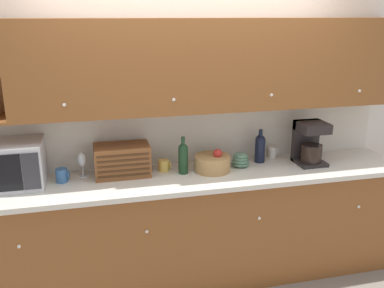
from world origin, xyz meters
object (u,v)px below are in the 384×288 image
Objects in this scene: mug_blue_second at (62,175)px; mug at (164,165)px; wine_bottle at (183,157)px; mug_patterned_third at (273,152)px; bread_box at (122,160)px; coffee_maker at (310,142)px; microwave at (7,165)px; second_wine_bottle at (260,147)px; wine_glass at (82,160)px; bowl_stack_on_counter at (240,160)px; fruit_basket at (213,163)px.

mug_blue_second is 0.80m from mug.
wine_bottle is 0.90m from mug_patterned_third.
bread_box is 4.30× the size of mug.
coffee_maker is at bearing -1.49° from mug_blue_second.
microwave is 0.85m from bread_box.
mug is at bearing 2.25° from microwave.
second_wine_bottle is at bearing -151.10° from mug_patterned_third.
wine_glass reaches higher than mug_patterned_third.
bread_box is (0.31, -0.04, -0.01)m from wine_glass.
coffee_maker is at bearing -42.58° from mug_patterned_third.
bowl_stack_on_counter is (1.83, -0.00, -0.11)m from microwave.
coffee_maker reaches higher than microwave.
wine_bottle is at bearing -166.96° from mug_patterned_third.
bowl_stack_on_counter reaches higher than mug_patterned_third.
fruit_basket is at bearing -1.84° from microwave.
mug_patterned_third is (1.35, 0.13, -0.07)m from bread_box.
coffee_maker reaches higher than mug.
wine_glass reaches higher than bowl_stack_on_counter.
wine_glass is 0.68× the size of fruit_basket.
wine_glass is at bearing 171.62° from wine_bottle.
wine_bottle is at bearing -8.76° from bread_box.
bread_box is at bearing 1.89° from microwave.
wine_glass is (0.16, 0.08, 0.08)m from mug_blue_second.
mug_blue_second is 2.05m from coffee_maker.
microwave is 1.19m from mug.
wine_glass is at bearing 26.61° from mug_blue_second.
bowl_stack_on_counter is (0.26, 0.05, -0.01)m from fruit_basket.
bread_box is at bearing 173.84° from fruit_basket.
fruit_basket is (1.57, -0.05, -0.10)m from microwave.
mug_blue_second is at bearing -179.77° from bowl_stack_on_counter.
microwave reaches higher than wine_glass.
second_wine_bottle reaches higher than bowl_stack_on_counter.
mug_blue_second is at bearing 177.68° from wine_bottle.
microwave is at bearing -178.11° from bread_box.
mug is 0.99× the size of mug_patterned_third.
wine_glass is 0.66× the size of wine_bottle.
mug is at bearing -178.75° from second_wine_bottle.
bowl_stack_on_counter is 0.62m from coffee_maker.
fruit_basket is (0.39, -0.10, 0.02)m from mug.
bread_box is 0.73m from fruit_basket.
fruit_basket is (1.03, -0.12, -0.07)m from wine_glass.
bowl_stack_on_counter is 0.40m from mug_patterned_third.
bread_box is 1.18× the size of coffee_maker.
wine_glass is at bearing 179.81° from second_wine_bottle.
mug is at bearing -2.07° from wine_glass.
wine_bottle is 0.83× the size of coffee_maker.
bread_box is at bearing 176.79° from coffee_maker.
fruit_basket reaches higher than bowl_stack_on_counter.
wine_glass is 1.04m from fruit_basket.
mug_patterned_third is 0.35m from coffee_maker.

